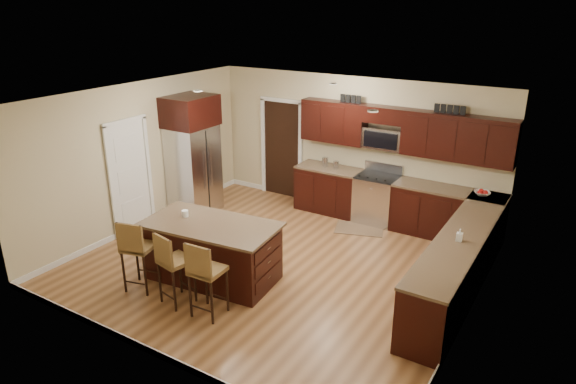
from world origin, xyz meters
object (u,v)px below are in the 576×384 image
Objects in this scene: refrigerator at (193,154)px; stool_left at (136,248)px; island at (212,253)px; stool_right at (204,271)px; range at (377,198)px; stool_mid at (172,261)px.

stool_left is at bearing -64.37° from refrigerator.
island is 1.92× the size of stool_right.
island is at bearing -110.94° from range.
stool_right is at bearing -61.46° from island.
refrigerator reaches higher than stool_right.
range is 1.00× the size of stool_right.
stool_left is at bearing -135.61° from island.
range is at bearing 50.22° from stool_left.
stool_right reaches higher than stool_mid.
stool_right is (0.59, -0.85, 0.26)m from island.
stool_left reaches higher than range.
stool_right is 3.82m from refrigerator.
island is 0.88m from stool_mid.
stool_left is at bearing -168.40° from stool_mid.
stool_left reaches higher than stool_mid.
refrigerator is (-1.32, 2.75, 0.51)m from stool_left.
stool_mid is (0.69, 0.00, -0.02)m from stool_left.
stool_right is (1.28, -0.00, -0.01)m from stool_left.
range is at bearing 77.41° from stool_right.
stool_right is (0.59, -0.00, 0.02)m from stool_mid.
island is 2.88m from refrigerator.
stool_left is 1.03× the size of stool_mid.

